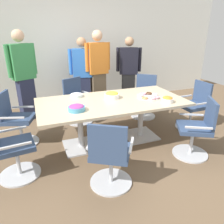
% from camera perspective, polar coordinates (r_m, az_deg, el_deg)
% --- Properties ---
extents(ground_plane, '(10.00, 10.00, 0.01)m').
position_cam_1_polar(ground_plane, '(3.84, 0.00, -7.72)').
color(ground_plane, brown).
extents(back_wall, '(8.00, 0.10, 2.80)m').
position_cam_1_polar(back_wall, '(5.68, -8.95, 16.54)').
color(back_wall, silver).
rests_on(back_wall, ground).
extents(conference_table, '(2.40, 1.20, 0.75)m').
position_cam_1_polar(conference_table, '(3.57, 0.00, 1.12)').
color(conference_table, '#CCB793').
rests_on(conference_table, ground).
extents(office_chair_0, '(0.76, 0.76, 0.91)m').
position_cam_1_polar(office_chair_0, '(4.81, 8.58, 3.57)').
color(office_chair_0, silver).
rests_on(office_chair_0, ground).
extents(office_chair_1, '(0.72, 0.72, 0.91)m').
position_cam_1_polar(office_chair_1, '(4.53, -9.11, 2.40)').
color(office_chair_1, silver).
rests_on(office_chair_1, ground).
extents(office_chair_2, '(0.68, 0.68, 0.91)m').
position_cam_1_polar(office_chair_2, '(3.92, -24.06, -2.38)').
color(office_chair_2, silver).
rests_on(office_chair_2, ground).
extents(office_chair_3, '(0.60, 0.60, 0.91)m').
position_cam_1_polar(office_chair_3, '(3.09, -25.19, -9.11)').
color(office_chair_3, silver).
rests_on(office_chair_3, ground).
extents(office_chair_4, '(0.74, 0.74, 0.91)m').
position_cam_1_polar(office_chair_4, '(2.65, -0.49, -12.12)').
color(office_chair_4, silver).
rests_on(office_chair_4, ground).
extents(office_chair_5, '(0.73, 0.73, 0.91)m').
position_cam_1_polar(office_chair_5, '(3.51, 21.59, -4.79)').
color(office_chair_5, silver).
rests_on(office_chair_5, ground).
extents(office_chair_6, '(0.55, 0.55, 0.91)m').
position_cam_1_polar(office_chair_6, '(4.49, 20.88, 1.03)').
color(office_chair_6, silver).
rests_on(office_chair_6, ground).
extents(person_standing_0, '(0.58, 0.39, 1.84)m').
position_cam_1_polar(person_standing_0, '(4.83, -22.39, 9.18)').
color(person_standing_0, '#232842').
rests_on(person_standing_0, ground).
extents(person_standing_1, '(0.61, 0.29, 1.67)m').
position_cam_1_polar(person_standing_1, '(5.10, -7.75, 10.02)').
color(person_standing_1, '#232842').
rests_on(person_standing_1, ground).
extents(person_standing_2, '(0.62, 0.27, 1.82)m').
position_cam_1_polar(person_standing_2, '(5.09, -3.72, 11.15)').
color(person_standing_2, brown).
rests_on(person_standing_2, ground).
extents(person_standing_3, '(0.60, 0.36, 1.67)m').
position_cam_1_polar(person_standing_3, '(5.43, 4.40, 10.80)').
color(person_standing_3, black).
rests_on(person_standing_3, ground).
extents(snack_bowl_chips_orange, '(0.19, 0.19, 0.10)m').
position_cam_1_polar(snack_bowl_chips_orange, '(3.56, 14.51, 3.27)').
color(snack_bowl_chips_orange, white).
rests_on(snack_bowl_chips_orange, conference_table).
extents(snack_bowl_candy_mix, '(0.25, 0.25, 0.09)m').
position_cam_1_polar(snack_bowl_candy_mix, '(3.13, -9.39, 1.11)').
color(snack_bowl_candy_mix, '#4C9EC6').
rests_on(snack_bowl_candy_mix, conference_table).
extents(snack_bowl_chips_yellow, '(0.25, 0.25, 0.12)m').
position_cam_1_polar(snack_bowl_chips_yellow, '(3.64, -0.05, 4.53)').
color(snack_bowl_chips_yellow, white).
rests_on(snack_bowl_chips_yellow, conference_table).
extents(donut_platter, '(0.39, 0.40, 0.04)m').
position_cam_1_polar(donut_platter, '(3.76, 9.66, 4.16)').
color(donut_platter, white).
rests_on(donut_platter, conference_table).
extents(plate_stack, '(0.20, 0.20, 0.05)m').
position_cam_1_polar(plate_stack, '(3.77, -9.42, 4.35)').
color(plate_stack, white).
rests_on(plate_stack, conference_table).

